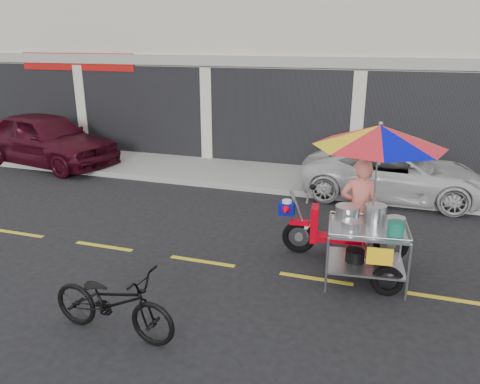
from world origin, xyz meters
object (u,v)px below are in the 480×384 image
(white_pickup, at_px, (395,174))
(food_vendor_rig, at_px, (369,178))
(near_bicycle, at_px, (113,302))
(maroon_sedan, at_px, (46,139))

(white_pickup, bearing_deg, food_vendor_rig, 174.04)
(near_bicycle, height_order, food_vendor_rig, food_vendor_rig)
(white_pickup, bearing_deg, maroon_sedan, 90.28)
(near_bicycle, bearing_deg, white_pickup, -22.14)
(maroon_sedan, xyz_separation_m, food_vendor_rig, (9.72, -4.13, 0.81))
(near_bicycle, bearing_deg, maroon_sedan, 48.05)
(maroon_sedan, height_order, food_vendor_rig, food_vendor_rig)
(near_bicycle, xyz_separation_m, food_vendor_rig, (2.95, 2.83, 1.14))
(white_pickup, height_order, near_bicycle, white_pickup)
(maroon_sedan, xyz_separation_m, white_pickup, (10.17, 0.00, -0.19))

